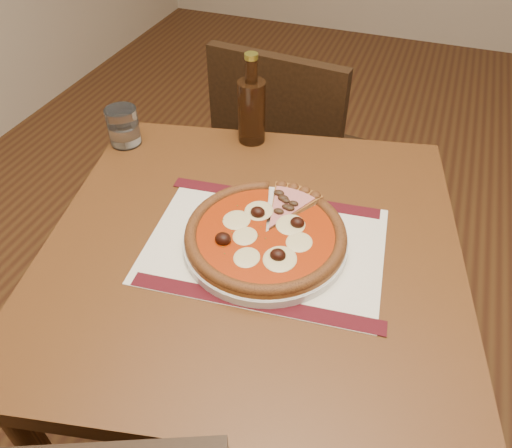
# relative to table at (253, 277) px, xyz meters

# --- Properties ---
(table) EXTENTS (0.95, 0.95, 0.75)m
(table) POSITION_rel_table_xyz_m (0.00, 0.00, 0.00)
(table) COLOR brown
(table) RESTS_ON ground
(chair_far) EXTENTS (0.45, 0.45, 0.87)m
(chair_far) POSITION_rel_table_xyz_m (-0.13, 0.67, -0.15)
(chair_far) COLOR black
(chair_far) RESTS_ON ground
(placemat) EXTENTS (0.48, 0.37, 0.00)m
(placemat) POSITION_rel_table_xyz_m (0.03, 0.00, 0.10)
(placemat) COLOR silver
(placemat) RESTS_ON table
(plate) EXTENTS (0.31, 0.31, 0.02)m
(plate) POSITION_rel_table_xyz_m (0.03, 0.00, 0.11)
(plate) COLOR white
(plate) RESTS_ON placemat
(pizza) EXTENTS (0.31, 0.31, 0.04)m
(pizza) POSITION_rel_table_xyz_m (0.03, 0.00, 0.13)
(pizza) COLOR #A06226
(pizza) RESTS_ON plate
(ham_slice) EXTENTS (0.11, 0.15, 0.02)m
(ham_slice) POSITION_rel_table_xyz_m (0.05, 0.09, 0.13)
(ham_slice) COLOR #A06226
(ham_slice) RESTS_ON plate
(water_glass) EXTENTS (0.10, 0.10, 0.09)m
(water_glass) POSITION_rel_table_xyz_m (-0.42, 0.22, 0.15)
(water_glass) COLOR white
(water_glass) RESTS_ON table
(bottle) EXTENTS (0.07, 0.07, 0.22)m
(bottle) POSITION_rel_table_xyz_m (-0.13, 0.34, 0.19)
(bottle) COLOR #371E0D
(bottle) RESTS_ON table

